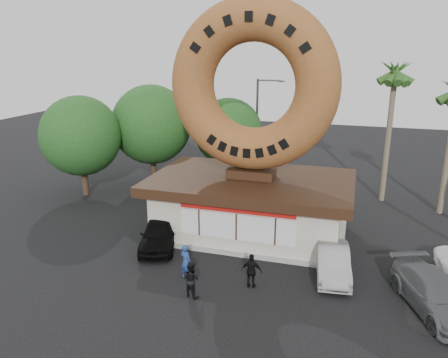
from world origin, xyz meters
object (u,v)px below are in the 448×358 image
giant_donut (253,86)px  person_center (191,279)px  person_left (186,262)px  car_grey (435,294)px  car_black (159,233)px  donut_shop (251,203)px  person_right (252,271)px  street_lamp (259,125)px  car_silver (333,262)px

giant_donut → person_center: bearing=-96.2°
person_left → car_grey: 10.62m
person_center → car_black: bearing=-31.8°
person_left → car_black: bearing=-22.1°
car_black → person_left: bearing=-62.6°
donut_shop → person_right: size_ratio=6.97×
person_left → person_center: (0.79, -1.37, -0.03)m
person_left → car_black: person_left is taller
street_lamp → car_silver: 15.77m
car_grey → street_lamp: bearing=103.8°
car_black → car_silver: (9.09, -0.42, -0.07)m
donut_shop → car_silver: size_ratio=2.70×
person_left → person_center: bearing=143.7°
car_black → car_silver: 9.10m
donut_shop → car_grey: bearing=-31.0°
street_lamp → person_right: bearing=-78.1°
giant_donut → person_center: size_ratio=5.59×
giant_donut → car_silver: 9.81m
car_black → car_grey: size_ratio=0.89×
person_left → car_silver: size_ratio=0.41×
giant_donut → car_black: (-4.21, -3.33, -7.58)m
street_lamp → giant_donut: bearing=-79.5°
donut_shop → car_silver: bearing=-37.4°
person_center → car_black: size_ratio=0.37×
person_left → street_lamp: bearing=-65.2°
donut_shop → car_grey: donut_shop is taller
person_right → car_silver: person_right is taller
person_right → car_grey: size_ratio=0.32×
person_center → person_left: bearing=-41.8°
donut_shop → car_grey: (9.01, -5.41, -1.05)m
person_left → car_silver: (6.47, 2.28, -0.16)m
donut_shop → car_black: bearing=-141.8°
giant_donut → person_right: giant_donut is taller
giant_donut → car_grey: giant_donut is taller
person_left → person_center: size_ratio=1.04×
person_left → car_black: (-2.62, 2.70, -0.09)m
car_silver → street_lamp: bearing=109.2°
car_grey → person_center: bearing=169.9°
street_lamp → car_black: (-2.35, -13.33, -3.73)m
person_left → car_silver: 6.86m
person_center → car_black: 5.30m
car_grey → donut_shop: bearing=127.6°
street_lamp → person_left: bearing=-89.1°
person_center → car_silver: size_ratio=0.39×
car_grey → car_silver: bearing=136.5°
donut_shop → person_left: (-1.59, -6.01, -0.92)m
donut_shop → person_right: bearing=-75.8°
giant_donut → donut_shop: bearing=-90.0°
car_black → street_lamp: bearing=63.2°
street_lamp → person_left: size_ratio=4.75×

